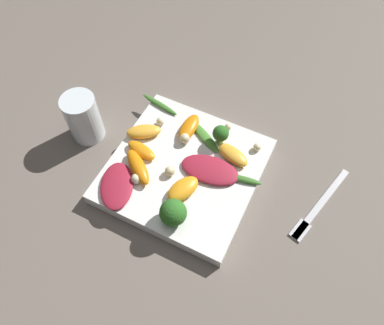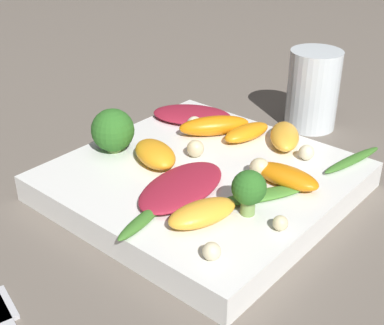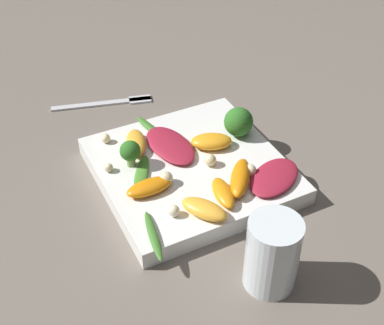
% 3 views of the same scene
% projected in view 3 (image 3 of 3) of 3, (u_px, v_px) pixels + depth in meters
% --- Properties ---
extents(ground_plane, '(2.40, 2.40, 0.00)m').
position_uv_depth(ground_plane, '(191.00, 177.00, 0.76)').
color(ground_plane, '#6B6056').
extents(plate, '(0.25, 0.25, 0.03)m').
position_uv_depth(plate, '(191.00, 170.00, 0.75)').
color(plate, white).
rests_on(plate, ground_plane).
extents(drinking_glass, '(0.06, 0.06, 0.09)m').
position_uv_depth(drinking_glass, '(276.00, 252.00, 0.59)').
color(drinking_glass, white).
rests_on(drinking_glass, ground_plane).
extents(fork, '(0.17, 0.06, 0.01)m').
position_uv_depth(fork, '(113.00, 102.00, 0.90)').
color(fork, silver).
rests_on(fork, ground_plane).
extents(radicchio_leaf_0, '(0.06, 0.11, 0.01)m').
position_uv_depth(radicchio_leaf_0, '(170.00, 145.00, 0.76)').
color(radicchio_leaf_0, maroon).
rests_on(radicchio_leaf_0, plate).
extents(radicchio_leaf_1, '(0.10, 0.09, 0.01)m').
position_uv_depth(radicchio_leaf_1, '(274.00, 177.00, 0.71)').
color(radicchio_leaf_1, maroon).
rests_on(radicchio_leaf_1, plate).
extents(orange_segment_0, '(0.07, 0.08, 0.02)m').
position_uv_depth(orange_segment_0, '(240.00, 178.00, 0.70)').
color(orange_segment_0, orange).
rests_on(orange_segment_0, plate).
extents(orange_segment_1, '(0.03, 0.06, 0.02)m').
position_uv_depth(orange_segment_1, '(223.00, 193.00, 0.69)').
color(orange_segment_1, orange).
rests_on(orange_segment_1, plate).
extents(orange_segment_2, '(0.05, 0.07, 0.02)m').
position_uv_depth(orange_segment_2, '(136.00, 143.00, 0.76)').
color(orange_segment_2, '#FCAD33').
rests_on(orange_segment_2, plate).
extents(orange_segment_3, '(0.06, 0.07, 0.02)m').
position_uv_depth(orange_segment_3, '(204.00, 209.00, 0.66)').
color(orange_segment_3, '#FCAD33').
rests_on(orange_segment_3, plate).
extents(orange_segment_4, '(0.06, 0.03, 0.02)m').
position_uv_depth(orange_segment_4, '(149.00, 187.00, 0.69)').
color(orange_segment_4, orange).
rests_on(orange_segment_4, plate).
extents(orange_segment_5, '(0.07, 0.05, 0.02)m').
position_uv_depth(orange_segment_5, '(211.00, 141.00, 0.76)').
color(orange_segment_5, orange).
rests_on(orange_segment_5, plate).
extents(broccoli_floret_0, '(0.03, 0.03, 0.04)m').
position_uv_depth(broccoli_floret_0, '(130.00, 152.00, 0.72)').
color(broccoli_floret_0, '#7A9E51').
rests_on(broccoli_floret_0, plate).
extents(broccoli_floret_1, '(0.04, 0.04, 0.04)m').
position_uv_depth(broccoli_floret_1, '(238.00, 122.00, 0.78)').
color(broccoli_floret_1, '#84AD5B').
rests_on(broccoli_floret_1, plate).
extents(arugula_sprig_0, '(0.03, 0.08, 0.01)m').
position_uv_depth(arugula_sprig_0, '(153.00, 235.00, 0.63)').
color(arugula_sprig_0, '#3D7528').
rests_on(arugula_sprig_0, plate).
extents(arugula_sprig_1, '(0.06, 0.08, 0.01)m').
position_uv_depth(arugula_sprig_1, '(142.00, 174.00, 0.72)').
color(arugula_sprig_1, '#47842D').
rests_on(arugula_sprig_1, plate).
extents(arugula_sprig_2, '(0.02, 0.06, 0.01)m').
position_uv_depth(arugula_sprig_2, '(149.00, 126.00, 0.80)').
color(arugula_sprig_2, '#3D7528').
rests_on(arugula_sprig_2, plate).
extents(macadamia_nut_0, '(0.02, 0.02, 0.02)m').
position_uv_depth(macadamia_nut_0, '(166.00, 178.00, 0.70)').
color(macadamia_nut_0, beige).
rests_on(macadamia_nut_0, plate).
extents(macadamia_nut_1, '(0.01, 0.01, 0.01)m').
position_uv_depth(macadamia_nut_1, '(109.00, 168.00, 0.73)').
color(macadamia_nut_1, beige).
rests_on(macadamia_nut_1, plate).
extents(macadamia_nut_2, '(0.02, 0.02, 0.02)m').
position_uv_depth(macadamia_nut_2, '(210.00, 160.00, 0.73)').
color(macadamia_nut_2, beige).
rests_on(macadamia_nut_2, plate).
extents(macadamia_nut_3, '(0.02, 0.02, 0.02)m').
position_uv_depth(macadamia_nut_3, '(174.00, 211.00, 0.66)').
color(macadamia_nut_3, beige).
rests_on(macadamia_nut_3, plate).
extents(macadamia_nut_4, '(0.02, 0.02, 0.02)m').
position_uv_depth(macadamia_nut_4, '(250.00, 170.00, 0.72)').
color(macadamia_nut_4, beige).
rests_on(macadamia_nut_4, plate).
extents(macadamia_nut_5, '(0.01, 0.01, 0.01)m').
position_uv_depth(macadamia_nut_5, '(106.00, 138.00, 0.77)').
color(macadamia_nut_5, beige).
rests_on(macadamia_nut_5, plate).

